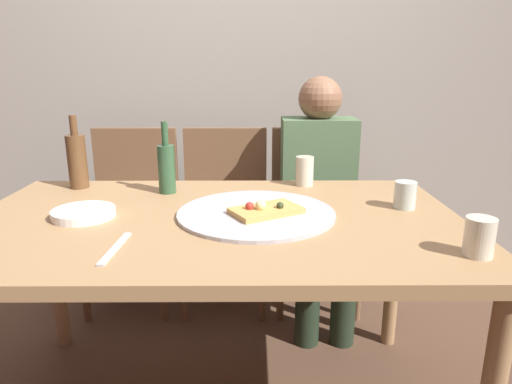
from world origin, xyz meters
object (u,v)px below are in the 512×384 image
(chair_left, at_px, (133,205))
(beer_bottle, at_px, (77,160))
(guest_in_sweater, at_px, (319,189))
(chair_right, at_px, (314,205))
(pizza_slice_last, at_px, (265,210))
(pizza_tray, at_px, (256,213))
(wine_glass, at_px, (405,195))
(dining_table, at_px, (216,238))
(chair_middle, at_px, (225,205))
(wine_bottle, at_px, (166,167))
(table_knife, at_px, (115,248))
(plate_stack, at_px, (84,213))
(tumbler_far, at_px, (479,237))
(tumbler_near, at_px, (305,171))

(chair_left, bearing_deg, beer_bottle, 82.69)
(guest_in_sweater, bearing_deg, chair_right, -90.00)
(pizza_slice_last, bearing_deg, guest_in_sweater, 68.86)
(chair_right, bearing_deg, pizza_tray, 70.05)
(wine_glass, xyz_separation_m, chair_left, (-1.15, 0.79, -0.28))
(pizza_tray, bearing_deg, guest_in_sweater, 66.22)
(dining_table, relative_size, wine_glass, 17.05)
(wine_glass, bearing_deg, chair_middle, 130.32)
(wine_bottle, bearing_deg, table_knife, -94.00)
(pizza_tray, distance_m, plate_stack, 0.56)
(chair_left, xyz_separation_m, chair_middle, (0.48, 0.00, 0.00))
(tumbler_far, xyz_separation_m, guest_in_sweater, (-0.26, 1.04, -0.15))
(guest_in_sweater, bearing_deg, chair_middle, -17.84)
(dining_table, height_order, pizza_tray, pizza_tray)
(wine_bottle, distance_m, chair_right, 0.94)
(tumbler_far, height_order, chair_right, chair_right)
(dining_table, distance_m, beer_bottle, 0.71)
(chair_left, bearing_deg, table_knife, 102.91)
(dining_table, distance_m, wine_glass, 0.66)
(dining_table, relative_size, table_knife, 7.23)
(chair_right, distance_m, guest_in_sweater, 0.20)
(chair_left, relative_size, chair_middle, 1.00)
(dining_table, relative_size, guest_in_sweater, 1.36)
(plate_stack, bearing_deg, chair_middle, 65.54)
(wine_glass, distance_m, chair_left, 1.42)
(wine_bottle, height_order, beer_bottle, beer_bottle)
(wine_bottle, relative_size, chair_left, 0.30)
(plate_stack, bearing_deg, chair_right, 45.21)
(dining_table, relative_size, tumbler_far, 15.55)
(plate_stack, bearing_deg, chair_left, 95.42)
(chair_right, bearing_deg, plate_stack, 45.21)
(tumbler_far, relative_size, chair_left, 0.11)
(dining_table, bearing_deg, wine_glass, 7.98)
(pizza_tray, xyz_separation_m, pizza_slice_last, (0.03, -0.02, 0.02))
(wine_glass, relative_size, chair_right, 0.10)
(plate_stack, bearing_deg, wine_bottle, 53.11)
(guest_in_sweater, bearing_deg, tumbler_near, 70.93)
(chair_right, bearing_deg, chair_left, 0.00)
(pizza_slice_last, bearing_deg, chair_middle, 102.11)
(chair_middle, bearing_deg, beer_bottle, 42.94)
(dining_table, xyz_separation_m, tumbler_far, (0.70, -0.31, 0.12))
(wine_bottle, height_order, plate_stack, wine_bottle)
(beer_bottle, relative_size, tumbler_far, 2.82)
(pizza_tray, height_order, beer_bottle, beer_bottle)
(beer_bottle, distance_m, chair_middle, 0.82)
(tumbler_near, bearing_deg, chair_middle, 126.80)
(pizza_slice_last, distance_m, plate_stack, 0.59)
(plate_stack, bearing_deg, pizza_slice_last, -0.48)
(wine_glass, bearing_deg, tumbler_far, -81.65)
(chair_middle, height_order, guest_in_sweater, guest_in_sweater)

